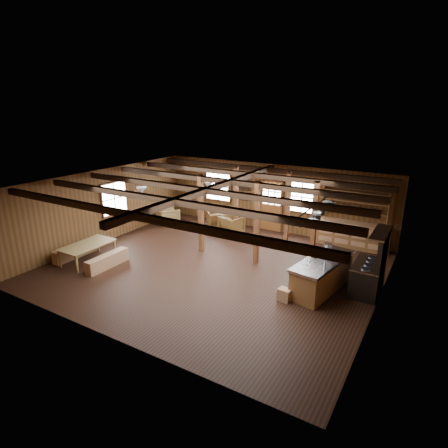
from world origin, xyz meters
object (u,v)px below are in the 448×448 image
(armchair_a, at_px, (217,220))
(armchair_c, at_px, (169,216))
(armchair_b, at_px, (232,225))
(commercial_range, at_px, (370,273))
(dining_table, at_px, (89,253))
(kitchen_island, at_px, (322,274))

(armchair_a, xyz_separation_m, armchair_c, (-2.08, -0.70, 0.01))
(armchair_a, relative_size, armchair_b, 0.96)
(commercial_range, bearing_deg, armchair_a, 157.96)
(armchair_a, height_order, armchair_c, armchair_c)
(armchair_b, height_order, armchair_c, armchair_b)
(dining_table, bearing_deg, kitchen_island, -74.96)
(dining_table, height_order, armchair_a, armchair_a)
(armchair_b, bearing_deg, kitchen_island, 165.47)
(dining_table, bearing_deg, armchair_c, 3.02)
(kitchen_island, bearing_deg, dining_table, -155.12)
(kitchen_island, height_order, armchair_b, kitchen_island)
(commercial_range, distance_m, armchair_a, 7.31)
(commercial_range, xyz_separation_m, dining_table, (-8.55, -2.60, -0.29))
(dining_table, bearing_deg, commercial_range, -73.75)
(kitchen_island, bearing_deg, armchair_b, 156.93)
(armchair_b, bearing_deg, armchair_a, -2.31)
(kitchen_island, relative_size, armchair_a, 3.29)
(kitchen_island, xyz_separation_m, armchair_b, (-4.66, 2.94, -0.10))
(commercial_range, distance_m, dining_table, 8.94)
(commercial_range, relative_size, dining_table, 1.04)
(dining_table, distance_m, armchair_b, 5.69)
(dining_table, height_order, armchair_c, armchair_c)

